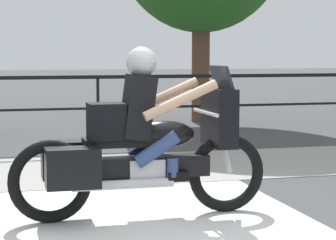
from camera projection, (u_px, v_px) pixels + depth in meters
The scene contains 4 objects.
ground_plane at pixel (194, 236), 5.62m from camera, with size 120.00×120.00×0.00m, color #424244.
sidewalk_band at pixel (121, 168), 8.89m from camera, with size 44.00×2.40×0.01m, color #99968E.
fence_railing at pixel (98, 91), 10.72m from camera, with size 36.00×0.05×1.21m.
motorcycle at pixel (140, 144), 6.18m from camera, with size 2.49×0.76×1.62m.
Camera 1 is at (-1.61, -5.25, 1.55)m, focal length 70.00 mm.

